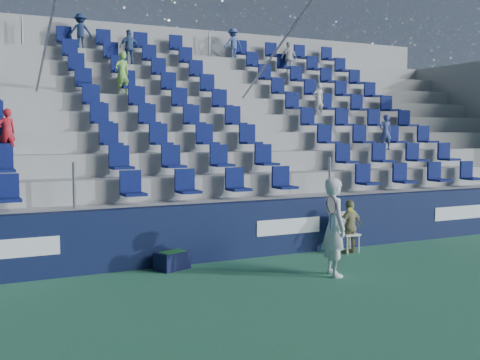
# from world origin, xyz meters

# --- Properties ---
(ground) EXTENTS (70.00, 70.00, 0.00)m
(ground) POSITION_xyz_m (0.00, 0.00, 0.00)
(ground) COLOR #31734D
(ground) RESTS_ON ground
(sponsor_wall) EXTENTS (24.00, 0.32, 1.20)m
(sponsor_wall) POSITION_xyz_m (0.00, 3.15, 0.60)
(sponsor_wall) COLOR #0F1839
(sponsor_wall) RESTS_ON ground
(grandstand) EXTENTS (24.00, 8.17, 6.63)m
(grandstand) POSITION_xyz_m (-0.00, 8.24, 2.13)
(grandstand) COLOR #9D9D98
(grandstand) RESTS_ON ground
(tennis_player) EXTENTS (0.69, 0.75, 1.83)m
(tennis_player) POSITION_xyz_m (1.21, 0.90, 0.92)
(tennis_player) COLOR silver
(tennis_player) RESTS_ON ground
(line_judge_chair) EXTENTS (0.42, 0.43, 0.91)m
(line_judge_chair) POSITION_xyz_m (2.79, 2.64, 0.52)
(line_judge_chair) COLOR white
(line_judge_chair) RESTS_ON ground
(line_judge) EXTENTS (0.74, 0.41, 1.19)m
(line_judge) POSITION_xyz_m (2.79, 2.50, 0.60)
(line_judge) COLOR tan
(line_judge) RESTS_ON ground
(ball_bin) EXTENTS (0.74, 0.61, 0.36)m
(ball_bin) POSITION_xyz_m (-1.31, 2.75, 0.19)
(ball_bin) COLOR black
(ball_bin) RESTS_ON ground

